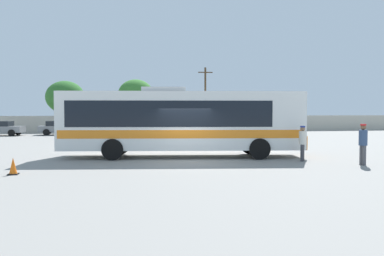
# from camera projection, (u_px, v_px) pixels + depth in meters

# --- Properties ---
(ground_plane) EXTENTS (300.00, 300.00, 0.00)m
(ground_plane) POSITION_uv_depth(u_px,v_px,m) (164.00, 144.00, 28.19)
(ground_plane) COLOR gray
(perimeter_wall) EXTENTS (80.00, 0.30, 1.89)m
(perimeter_wall) POSITION_uv_depth(u_px,v_px,m) (148.00, 124.00, 44.75)
(perimeter_wall) COLOR #B2AD9E
(perimeter_wall) RESTS_ON ground_plane
(coach_bus_white_orange) EXTENTS (12.50, 4.20, 3.58)m
(coach_bus_white_orange) POSITION_uv_depth(u_px,v_px,m) (179.00, 120.00, 20.04)
(coach_bus_white_orange) COLOR white
(coach_bus_white_orange) RESTS_ON ground_plane
(attendant_by_bus_door) EXTENTS (0.47, 0.47, 1.67)m
(attendant_by_bus_door) POSITION_uv_depth(u_px,v_px,m) (303.00, 141.00, 18.37)
(attendant_by_bus_door) COLOR #38383D
(attendant_by_bus_door) RESTS_ON ground_plane
(passenger_waiting_on_apron) EXTENTS (0.42, 0.42, 1.81)m
(passenger_waiting_on_apron) POSITION_uv_depth(u_px,v_px,m) (363.00, 142.00, 17.03)
(passenger_waiting_on_apron) COLOR #4C4C51
(passenger_waiting_on_apron) RESTS_ON ground_plane
(parked_car_leftmost_grey) EXTENTS (4.17, 2.27, 1.43)m
(parked_car_leftmost_grey) POSITION_uv_depth(u_px,v_px,m) (1.00, 128.00, 37.93)
(parked_car_leftmost_grey) COLOR slate
(parked_car_leftmost_grey) RESTS_ON ground_plane
(parked_car_second_grey) EXTENTS (4.35, 2.21, 1.41)m
(parked_car_second_grey) POSITION_uv_depth(u_px,v_px,m) (60.00, 127.00, 39.41)
(parked_car_second_grey) COLOR slate
(parked_car_second_grey) RESTS_ON ground_plane
(parked_car_third_dark_blue) EXTENTS (4.45, 2.15, 1.51)m
(parked_car_third_dark_blue) POSITION_uv_depth(u_px,v_px,m) (116.00, 127.00, 39.70)
(parked_car_third_dark_blue) COLOR navy
(parked_car_third_dark_blue) RESTS_ON ground_plane
(parked_car_rightmost_dark_blue) EXTENTS (4.51, 2.13, 1.51)m
(parked_car_rightmost_dark_blue) POSITION_uv_depth(u_px,v_px,m) (198.00, 126.00, 40.95)
(parked_car_rightmost_dark_blue) COLOR navy
(parked_car_rightmost_dark_blue) RESTS_ON ground_plane
(utility_pole_near) EXTENTS (1.80, 0.25, 7.79)m
(utility_pole_near) POSITION_uv_depth(u_px,v_px,m) (205.00, 98.00, 48.05)
(utility_pole_near) COLOR #4C3823
(utility_pole_near) RESTS_ON ground_plane
(roadside_tree_left) EXTENTS (4.61, 4.61, 6.08)m
(roadside_tree_left) POSITION_uv_depth(u_px,v_px,m) (65.00, 97.00, 47.26)
(roadside_tree_left) COLOR brown
(roadside_tree_left) RESTS_ON ground_plane
(roadside_tree_midleft) EXTENTS (4.26, 4.26, 6.26)m
(roadside_tree_midleft) POSITION_uv_depth(u_px,v_px,m) (136.00, 94.00, 47.20)
(roadside_tree_midleft) COLOR brown
(roadside_tree_midleft) RESTS_ON ground_plane
(traffic_cone_on_apron) EXTENTS (0.36, 0.36, 0.64)m
(traffic_cone_on_apron) POSITION_uv_depth(u_px,v_px,m) (13.00, 166.00, 14.46)
(traffic_cone_on_apron) COLOR black
(traffic_cone_on_apron) RESTS_ON ground_plane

